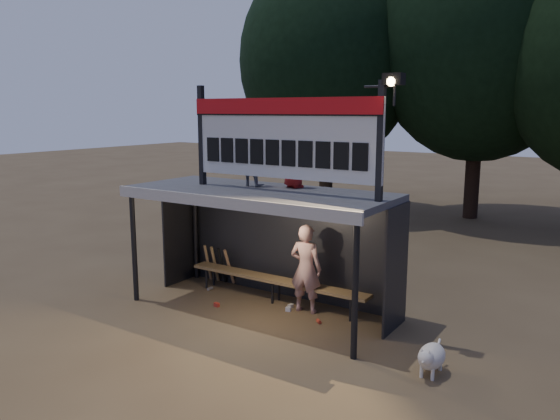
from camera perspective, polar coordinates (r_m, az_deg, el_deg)
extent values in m
plane|color=brown|center=(10.60, -2.12, -10.38)|extent=(80.00, 80.00, 0.00)
imported|color=silver|center=(10.26, 2.72, -6.13)|extent=(0.66, 0.48, 1.69)
imported|color=slate|center=(10.48, -2.93, 5.39)|extent=(0.51, 0.40, 1.05)
imported|color=maroon|center=(10.23, 1.49, 5.30)|extent=(0.61, 0.52, 1.06)
cube|color=#424245|center=(10.02, -2.21, 1.79)|extent=(5.00, 2.00, 0.12)
cube|color=beige|center=(9.22, -5.88, 0.74)|extent=(5.10, 0.06, 0.20)
cylinder|color=black|center=(11.17, -15.01, -3.73)|extent=(0.10, 0.10, 2.20)
cylinder|color=black|center=(8.35, 7.86, -8.27)|extent=(0.10, 0.10, 2.20)
cylinder|color=black|center=(12.41, -8.83, -2.10)|extent=(0.10, 0.10, 2.20)
cylinder|color=black|center=(9.94, 12.34, -5.36)|extent=(0.10, 0.10, 2.20)
cube|color=black|center=(11.06, 0.83, -3.50)|extent=(5.00, 0.04, 2.20)
cube|color=black|center=(12.19, -10.44, -2.37)|extent=(0.04, 1.00, 2.20)
cube|color=black|center=(9.55, 12.04, -6.01)|extent=(0.04, 1.00, 2.20)
cylinder|color=black|center=(10.86, 0.85, 1.88)|extent=(5.00, 0.06, 0.06)
cube|color=black|center=(10.76, -8.18, 7.69)|extent=(0.10, 0.10, 1.90)
cube|color=black|center=(8.77, 10.46, 7.04)|extent=(0.10, 0.10, 1.90)
cube|color=silver|center=(9.64, 0.19, 7.49)|extent=(3.80, 0.08, 1.40)
cube|color=red|center=(9.58, 0.03, 10.83)|extent=(3.80, 0.04, 0.28)
cube|color=black|center=(9.58, 0.01, 9.93)|extent=(3.80, 0.02, 0.03)
cube|color=black|center=(10.53, -7.00, 6.30)|extent=(0.27, 0.03, 0.45)
cube|color=black|center=(10.31, -5.55, 6.24)|extent=(0.27, 0.03, 0.45)
cube|color=black|center=(10.10, -4.03, 6.18)|extent=(0.27, 0.03, 0.45)
cube|color=black|center=(9.90, -2.46, 6.11)|extent=(0.27, 0.03, 0.45)
cube|color=black|center=(9.71, -0.82, 6.04)|extent=(0.27, 0.03, 0.45)
cube|color=black|center=(9.52, 0.89, 5.95)|extent=(0.27, 0.03, 0.45)
cube|color=black|center=(9.34, 2.66, 5.86)|extent=(0.27, 0.03, 0.45)
cube|color=black|center=(9.18, 4.50, 5.75)|extent=(0.27, 0.03, 0.45)
cube|color=black|center=(9.02, 6.40, 5.64)|extent=(0.27, 0.03, 0.45)
cube|color=black|center=(8.87, 8.37, 5.51)|extent=(0.27, 0.03, 0.45)
cylinder|color=black|center=(8.79, 10.34, 12.59)|extent=(0.50, 0.04, 0.04)
cylinder|color=black|center=(8.69, 11.86, 11.58)|extent=(0.04, 0.04, 0.30)
cube|color=black|center=(8.65, 11.80, 13.24)|extent=(0.30, 0.22, 0.18)
sphere|color=#FFD88C|center=(8.56, 11.56, 13.01)|extent=(0.14, 0.14, 0.14)
cube|color=olive|center=(10.88, -0.45, -7.31)|extent=(4.00, 0.35, 0.06)
cylinder|color=black|center=(11.84, -7.70, -7.06)|extent=(0.05, 0.05, 0.45)
cylinder|color=black|center=(12.01, -6.95, -6.78)|extent=(0.05, 0.05, 0.45)
cylinder|color=black|center=(10.85, -0.81, -8.60)|extent=(0.05, 0.05, 0.45)
cylinder|color=black|center=(11.04, -0.10, -8.26)|extent=(0.05, 0.05, 0.45)
cylinder|color=black|center=(10.06, 7.38, -10.26)|extent=(0.05, 0.05, 0.45)
cylinder|color=black|center=(10.26, 7.98, -9.85)|extent=(0.05, 0.05, 0.45)
cylinder|color=#302215|center=(20.62, 4.85, 5.11)|extent=(0.50, 0.50, 3.74)
ellipsoid|color=black|center=(20.61, 5.01, 15.29)|extent=(6.46, 6.46, 7.48)
cylinder|color=black|center=(20.21, 19.57, 5.07)|extent=(0.50, 0.50, 4.18)
ellipsoid|color=black|center=(20.29, 20.29, 16.63)|extent=(7.22, 7.22, 8.36)
ellipsoid|color=silver|center=(8.41, 15.57, -14.51)|extent=(0.36, 0.58, 0.36)
sphere|color=white|center=(8.13, 14.97, -14.69)|extent=(0.22, 0.22, 0.22)
cone|color=beige|center=(8.05, 14.74, -15.09)|extent=(0.10, 0.10, 0.10)
cone|color=beige|center=(8.08, 14.62, -14.04)|extent=(0.06, 0.06, 0.07)
cone|color=beige|center=(8.06, 15.31, -14.16)|extent=(0.06, 0.06, 0.07)
cylinder|color=beige|center=(8.35, 14.57, -16.01)|extent=(0.05, 0.05, 0.18)
cylinder|color=silver|center=(8.31, 15.66, -16.21)|extent=(0.05, 0.05, 0.18)
cylinder|color=beige|center=(8.66, 15.36, -15.05)|extent=(0.05, 0.05, 0.18)
cylinder|color=beige|center=(8.62, 16.41, -15.23)|extent=(0.05, 0.05, 0.18)
cylinder|color=silver|center=(8.65, 16.22, -13.33)|extent=(0.04, 0.16, 0.14)
cylinder|color=#9D7649|center=(12.24, -7.54, -5.47)|extent=(0.07, 0.27, 0.84)
cylinder|color=olive|center=(12.12, -6.82, -5.62)|extent=(0.08, 0.30, 0.83)
cylinder|color=black|center=(12.00, -6.09, -5.77)|extent=(0.09, 0.33, 0.83)
cylinder|color=#A1744B|center=(11.87, -5.33, -5.92)|extent=(0.07, 0.35, 0.82)
cube|color=red|center=(10.81, -6.63, -9.80)|extent=(0.11, 0.09, 0.08)
cylinder|color=#B6B6BB|center=(11.76, -7.32, -8.14)|extent=(0.08, 0.13, 0.07)
cube|color=beige|center=(10.66, 1.12, -10.02)|extent=(0.08, 0.11, 0.08)
cylinder|color=#B4331E|center=(9.98, 4.07, -11.53)|extent=(0.13, 0.13, 0.07)
cube|color=#BBBBC0|center=(10.51, 0.87, -10.33)|extent=(0.11, 0.09, 0.08)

